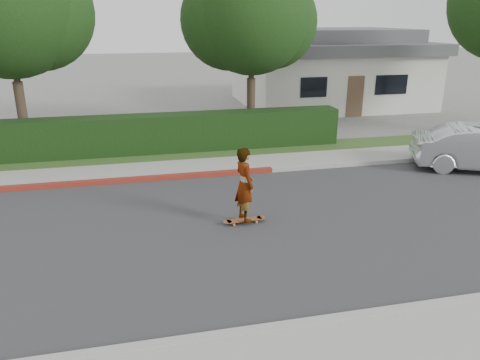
# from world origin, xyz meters

# --- Properties ---
(ground) EXTENTS (120.00, 120.00, 0.00)m
(ground) POSITION_xyz_m (0.00, 0.00, 0.00)
(ground) COLOR slate
(ground) RESTS_ON ground
(road) EXTENTS (60.00, 8.00, 0.01)m
(road) POSITION_xyz_m (0.00, 0.00, 0.01)
(road) COLOR #2D2D30
(road) RESTS_ON ground
(curb_near) EXTENTS (60.00, 0.20, 0.15)m
(curb_near) POSITION_xyz_m (0.00, -4.10, 0.07)
(curb_near) COLOR #9E9E99
(curb_near) RESTS_ON ground
(sidewalk_near) EXTENTS (60.00, 1.60, 0.12)m
(sidewalk_near) POSITION_xyz_m (0.00, -5.00, 0.06)
(sidewalk_near) COLOR gray
(sidewalk_near) RESTS_ON ground
(curb_far) EXTENTS (60.00, 0.20, 0.15)m
(curb_far) POSITION_xyz_m (0.00, 4.10, 0.07)
(curb_far) COLOR #9E9E99
(curb_far) RESTS_ON ground
(curb_red_section) EXTENTS (12.00, 0.21, 0.15)m
(curb_red_section) POSITION_xyz_m (-5.00, 4.10, 0.08)
(curb_red_section) COLOR maroon
(curb_red_section) RESTS_ON ground
(sidewalk_far) EXTENTS (60.00, 1.60, 0.12)m
(sidewalk_far) POSITION_xyz_m (0.00, 5.00, 0.06)
(sidewalk_far) COLOR gray
(sidewalk_far) RESTS_ON ground
(planting_strip) EXTENTS (60.00, 1.60, 0.10)m
(planting_strip) POSITION_xyz_m (0.00, 6.60, 0.05)
(planting_strip) COLOR #2D4C1E
(planting_strip) RESTS_ON ground
(hedge) EXTENTS (15.00, 1.00, 1.50)m
(hedge) POSITION_xyz_m (-3.00, 7.20, 0.75)
(hedge) COLOR black
(hedge) RESTS_ON ground
(tree_left) EXTENTS (5.99, 5.21, 8.00)m
(tree_left) POSITION_xyz_m (-7.51, 8.69, 5.26)
(tree_left) COLOR #33261C
(tree_left) RESTS_ON ground
(tree_center) EXTENTS (5.66, 4.84, 7.44)m
(tree_center) POSITION_xyz_m (1.49, 9.19, 4.90)
(tree_center) COLOR #33261C
(tree_center) RESTS_ON ground
(house) EXTENTS (10.60, 8.60, 4.30)m
(house) POSITION_xyz_m (8.00, 16.00, 2.10)
(house) COLOR beige
(house) RESTS_ON ground
(skateboard) EXTENTS (1.12, 0.30, 0.10)m
(skateboard) POSITION_xyz_m (-0.85, 0.25, 0.10)
(skateboard) COLOR #DA6D3C
(skateboard) RESTS_ON ground
(skateboarder) EXTENTS (0.59, 0.77, 1.88)m
(skateboarder) POSITION_xyz_m (-0.85, 0.25, 1.05)
(skateboarder) COLOR white
(skateboarder) RESTS_ON skateboard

